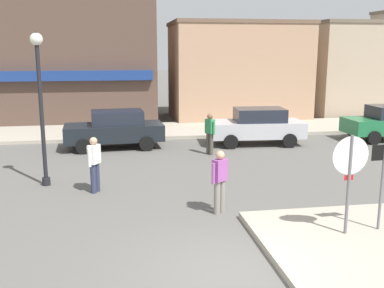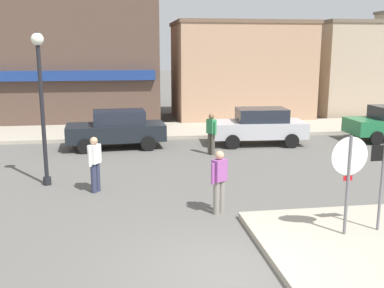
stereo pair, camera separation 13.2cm
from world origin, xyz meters
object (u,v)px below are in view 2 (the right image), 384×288
object	(u,v)px
pedestrian_kerb_side	(219,180)
parked_car_second	(259,126)
one_way_sign	(382,178)
parked_car_nearest	(117,129)
lamp_post	(41,87)
pedestrian_crossing_far	(95,163)
pedestrian_crossing_near	(211,133)
stop_sign	(348,172)

from	to	relation	value
pedestrian_kerb_side	parked_car_second	bearing A→B (deg)	66.56
one_way_sign	parked_car_second	size ratio (longest dim) A/B	0.51
parked_car_nearest	pedestrian_kerb_side	world-z (taller)	pedestrian_kerb_side
lamp_post	pedestrian_crossing_far	bearing A→B (deg)	-31.52
parked_car_second	pedestrian_crossing_near	xyz separation A→B (m)	(-2.38, -1.58, 0.06)
stop_sign	pedestrian_crossing_far	size ratio (longest dim) A/B	1.43
lamp_post	pedestrian_crossing_near	world-z (taller)	lamp_post
parked_car_nearest	pedestrian_crossing_far	bearing A→B (deg)	-95.32
pedestrian_crossing_far	stop_sign	bearing A→B (deg)	-37.77
parked_car_second	pedestrian_kerb_side	bearing A→B (deg)	-113.44
stop_sign	pedestrian_crossing_far	bearing A→B (deg)	142.23
pedestrian_kerb_side	one_way_sign	bearing A→B (deg)	-31.08
parked_car_second	pedestrian_crossing_far	size ratio (longest dim) A/B	2.55
parked_car_nearest	parked_car_second	distance (m)	6.02
one_way_sign	lamp_post	size ratio (longest dim) A/B	0.46
lamp_post	stop_sign	bearing A→B (deg)	-36.50
pedestrian_crossing_far	pedestrian_crossing_near	bearing A→B (deg)	44.33
one_way_sign	stop_sign	bearing A→B (deg)	-173.10
pedestrian_crossing_near	parked_car_nearest	bearing A→B (deg)	153.79
one_way_sign	pedestrian_crossing_far	distance (m)	7.54
lamp_post	parked_car_nearest	size ratio (longest dim) A/B	1.11
parked_car_second	lamp_post	bearing A→B (deg)	-149.54
stop_sign	parked_car_second	bearing A→B (deg)	83.62
stop_sign	parked_car_second	world-z (taller)	stop_sign
parked_car_second	pedestrian_kerb_side	distance (m)	8.61
lamp_post	parked_car_nearest	world-z (taller)	lamp_post
stop_sign	pedestrian_kerb_side	bearing A→B (deg)	139.22
stop_sign	pedestrian_crossing_near	bearing A→B (deg)	98.73
lamp_post	pedestrian_kerb_side	bearing A→B (deg)	-34.18
one_way_sign	lamp_post	distance (m)	9.43
stop_sign	lamp_post	size ratio (longest dim) A/B	0.51
parked_car_nearest	pedestrian_crossing_far	xyz separation A→B (m)	(-0.55, -5.88, 0.06)
stop_sign	pedestrian_kerb_side	size ratio (longest dim) A/B	1.43
parked_car_nearest	pedestrian_crossing_near	distance (m)	4.05
pedestrian_crossing_far	pedestrian_kerb_side	bearing A→B (deg)	-35.39
lamp_post	pedestrian_crossing_far	size ratio (longest dim) A/B	2.82
parked_car_second	stop_sign	bearing A→B (deg)	-96.38
stop_sign	one_way_sign	size ratio (longest dim) A/B	1.10
lamp_post	pedestrian_crossing_near	size ratio (longest dim) A/B	2.82
parked_car_nearest	pedestrian_crossing_far	size ratio (longest dim) A/B	2.54
one_way_sign	lamp_post	xyz separation A→B (m)	(-7.79, 5.05, 1.63)
lamp_post	pedestrian_kerb_side	size ratio (longest dim) A/B	2.82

